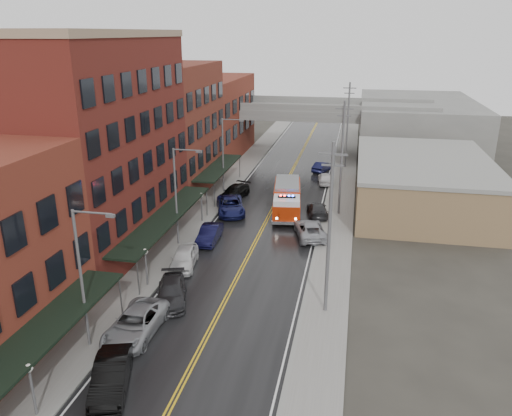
{
  "coord_description": "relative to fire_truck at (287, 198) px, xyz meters",
  "views": [
    {
      "loc": [
        8.54,
        -15.69,
        18.36
      ],
      "look_at": [
        -0.15,
        26.98,
        3.0
      ],
      "focal_mm": 35.0,
      "sensor_mm": 36.0,
      "label": 1
    }
  ],
  "objects": [
    {
      "name": "parked_car_left_7",
      "position": [
        -6.73,
        3.87,
        -0.97
      ],
      "size": [
        3.27,
        5.57,
        1.52
      ],
      "primitive_type": "imported",
      "rotation": [
        0.0,
        0.0,
        -0.23
      ],
      "color": "black",
      "rests_on": "ground"
    },
    {
      "name": "right_far_block",
      "position": [
        16.27,
        35.76,
        2.27
      ],
      "size": [
        18.0,
        30.0,
        8.0
      ],
      "primitive_type": "cube",
      "color": "slate",
      "rests_on": "ground"
    },
    {
      "name": "sidewalk_right",
      "position": [
        5.57,
        -4.24,
        -1.66
      ],
      "size": [
        3.0,
        160.0,
        0.15
      ],
      "primitive_type": "cube",
      "color": "slate",
      "rests_on": "ground"
    },
    {
      "name": "street_lamp_2",
      "position": [
        -8.28,
        5.76,
        3.46
      ],
      "size": [
        2.64,
        0.22,
        9.0
      ],
      "color": "#59595B",
      "rests_on": "ground"
    },
    {
      "name": "awning_0",
      "position": [
        -9.22,
        -30.24,
        1.26
      ],
      "size": [
        2.6,
        16.0,
        3.09
      ],
      "color": "black",
      "rests_on": "ground"
    },
    {
      "name": "globe_lamp_2",
      "position": [
        -8.13,
        -4.24,
        0.58
      ],
      "size": [
        0.44,
        0.44,
        3.12
      ],
      "color": "#59595B",
      "rests_on": "ground"
    },
    {
      "name": "road",
      "position": [
        -1.73,
        -4.24,
        -1.72
      ],
      "size": [
        11.0,
        160.0,
        0.02
      ],
      "primitive_type": "cube",
      "color": "black",
      "rests_on": "ground"
    },
    {
      "name": "brick_building_c",
      "position": [
        -15.03,
        6.26,
        5.77
      ],
      "size": [
        9.0,
        15.0,
        15.0
      ],
      "primitive_type": "cube",
      "color": "brown",
      "rests_on": "ground"
    },
    {
      "name": "curb_left",
      "position": [
        -7.38,
        -4.24,
        -1.66
      ],
      "size": [
        0.3,
        160.0,
        0.15
      ],
      "primitive_type": "cube",
      "color": "gray",
      "rests_on": "ground"
    },
    {
      "name": "utility_pole_1",
      "position": [
        5.47,
        0.76,
        4.58
      ],
      "size": [
        1.8,
        0.24,
        12.0
      ],
      "color": "#59595B",
      "rests_on": "ground"
    },
    {
      "name": "parked_car_left_3",
      "position": [
        -5.48,
        -19.98,
        -0.99
      ],
      "size": [
        3.52,
        5.47,
        1.48
      ],
      "primitive_type": "imported",
      "rotation": [
        0.0,
        0.0,
        0.31
      ],
      "color": "#232326",
      "rests_on": "ground"
    },
    {
      "name": "sidewalk_left",
      "position": [
        -9.03,
        -4.24,
        -1.66
      ],
      "size": [
        3.0,
        160.0,
        0.15
      ],
      "primitive_type": "cube",
      "color": "slate",
      "rests_on": "ground"
    },
    {
      "name": "parked_car_right_0",
      "position": [
        3.1,
        -6.04,
        -0.96
      ],
      "size": [
        3.89,
        6.01,
        1.54
      ],
      "primitive_type": "imported",
      "rotation": [
        0.0,
        0.0,
        3.4
      ],
      "color": "#96979D",
      "rests_on": "ground"
    },
    {
      "name": "awning_1",
      "position": [
        -9.22,
        -11.24,
        1.26
      ],
      "size": [
        2.6,
        18.0,
        3.09
      ],
      "color": "black",
      "rests_on": "ground"
    },
    {
      "name": "street_lamp_1",
      "position": [
        -8.28,
        -10.24,
        3.46
      ],
      "size": [
        2.64,
        0.22,
        9.0
      ],
      "color": "#59595B",
      "rests_on": "ground"
    },
    {
      "name": "street_lamp_0",
      "position": [
        -8.28,
        -26.24,
        3.46
      ],
      "size": [
        2.64,
        0.22,
        9.0
      ],
      "color": "#59595B",
      "rests_on": "ground"
    },
    {
      "name": "tan_building",
      "position": [
        14.27,
        5.76,
        0.77
      ],
      "size": [
        14.0,
        22.0,
        5.0
      ],
      "primitive_type": "cube",
      "color": "#94764F",
      "rests_on": "ground"
    },
    {
      "name": "parked_car_left_6",
      "position": [
        -5.93,
        -1.04,
        -0.89
      ],
      "size": [
        4.53,
        6.61,
        1.68
      ],
      "primitive_type": "imported",
      "rotation": [
        0.0,
        0.0,
        0.32
      ],
      "color": "#13174A",
      "rests_on": "ground"
    },
    {
      "name": "globe_lamp_0",
      "position": [
        -8.13,
        -32.24,
        0.58
      ],
      "size": [
        0.44,
        0.44,
        3.12
      ],
      "color": "#59595B",
      "rests_on": "ground"
    },
    {
      "name": "utility_pole_2",
      "position": [
        5.47,
        20.76,
        4.58
      ],
      "size": [
        1.8,
        0.24,
        12.0
      ],
      "color": "#59595B",
      "rests_on": "ground"
    },
    {
      "name": "parked_car_right_2",
      "position": [
        3.27,
        11.96,
        -0.99
      ],
      "size": [
        2.3,
        4.56,
        1.49
      ],
      "primitive_type": "imported",
      "rotation": [
        0.0,
        0.0,
        3.27
      ],
      "color": "silver",
      "rests_on": "ground"
    },
    {
      "name": "curb_right",
      "position": [
        3.92,
        -4.24,
        -1.66
      ],
      "size": [
        0.3,
        160.0,
        0.15
      ],
      "primitive_type": "cube",
      "color": "gray",
      "rests_on": "ground"
    },
    {
      "name": "brick_building_b",
      "position": [
        -15.03,
        -11.24,
        7.27
      ],
      "size": [
        9.0,
        20.0,
        18.0
      ],
      "primitive_type": "cube",
      "color": "#591B17",
      "rests_on": "ground"
    },
    {
      "name": "parked_car_left_4",
      "position": [
        -6.49,
        -14.44,
        -0.91
      ],
      "size": [
        2.63,
        5.03,
        1.63
      ],
      "primitive_type": "imported",
      "rotation": [
        0.0,
        0.0,
        0.15
      ],
      "color": "silver",
      "rests_on": "ground"
    },
    {
      "name": "fire_truck",
      "position": [
        0.0,
        0.0,
        0.0
      ],
      "size": [
        4.38,
        9.03,
        3.19
      ],
      "rotation": [
        0.0,
        0.0,
        0.13
      ],
      "color": "#A12507",
      "rests_on": "ground"
    },
    {
      "name": "overpass",
      "position": [
        -1.73,
        27.76,
        4.26
      ],
      "size": [
        40.0,
        10.0,
        7.5
      ],
      "color": "slate",
      "rests_on": "ground"
    },
    {
      "name": "parked_car_left_5",
      "position": [
        -5.92,
        -8.99,
        -0.97
      ],
      "size": [
        1.75,
        4.65,
        1.52
      ],
      "primitive_type": "imported",
      "rotation": [
        0.0,
        0.0,
        0.03
      ],
      "color": "black",
      "rests_on": "ground"
    },
    {
      "name": "parked_car_right_3",
      "position": [
        2.39,
        17.96,
        -1.03
      ],
      "size": [
        2.69,
        4.52,
        1.41
      ],
      "primitive_type": "imported",
      "rotation": [
        0.0,
        0.0,
        2.84
      ],
      "color": "black",
      "rests_on": "ground"
    },
    {
      "name": "awning_2",
      "position": [
        -9.22,
        6.26,
        1.26
      ],
      "size": [
        2.6,
        13.0,
        3.09
      ],
      "color": "black",
      "rests_on": "ground"
    },
    {
      "name": "utility_pole_0",
      "position": [
        5.47,
        -19.24,
        4.58
      ],
      "size": [
        1.8,
        0.24,
        12.0
      ],
      "color": "#59595B",
      "rests_on": "ground"
    },
    {
      "name": "parked_car_right_1",
      "position": [
        3.27,
        -0.07,
        -1.02
      ],
      "size": [
        2.83,
        5.15,
        1.41
      ],
      "primitive_type": "imported",
      "rotation": [
        0.0,
        0.0,
        3.32
      ],
      "color": "#272729",
      "rests_on": "ground"
    },
    {
      "name": "parked_car_left_1",
      "position": [
        -5.35,
        -29.54,
        -0.9
      ],
      "size": [
        3.22,
        5.32,
        1.66
      ],
      "primitive_type": "imported",
      "rotation": [
        0.0,
        0.0,
        0.31
      ],
      "color": "black",
      "rests_on": "ground"
    },
    {
      "name": "brick_building_far",
      "position": [
        -15.03,
        23.76,
        4.27
      ],
      "size": [
        9.0,
        20.0,
        12.0
      ],
      "primitive_type": "cube",
      "color": "maroon",
      "rests_on": "ground"
    },
    {
      "name": "globe_lamp_1",
      "position": [
        -8.13,
        -18.24,
        0.58
      ],
      "size": [
        0.44,
        0.44,
        3.12
      ],
      "color": "#59595B",
      "rests_on": "ground"
    },
    {
      "name": "parked_car_left_2",
      "position": [
        -6.22,
        -24.5,
        -0.91
      ],
      "size": [
        2.78,
        5.93,
        1.64
      ],
      "primitive_type": "imported",
      "rotation": [
        0.0,
        0.0,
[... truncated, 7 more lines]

